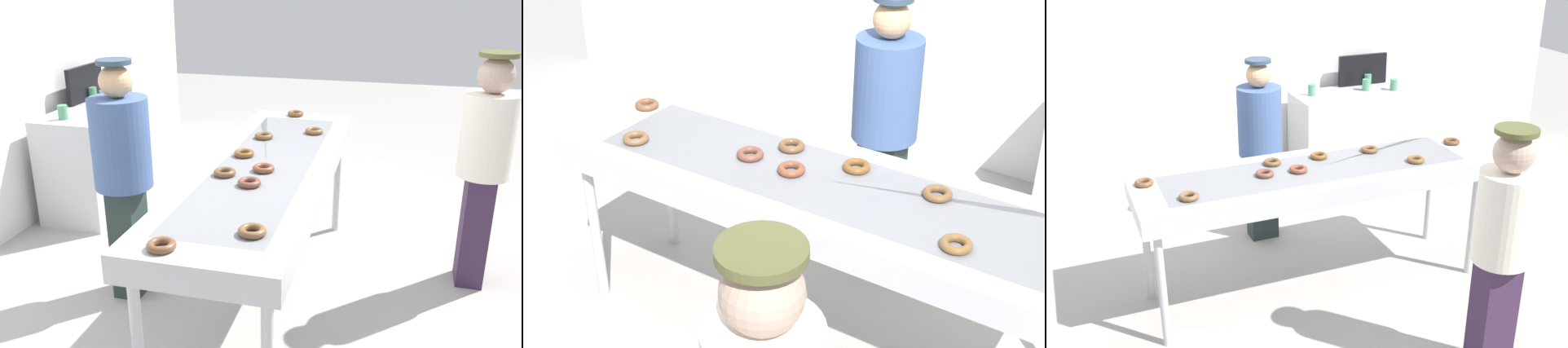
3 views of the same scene
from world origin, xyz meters
The scene contains 11 objects.
ground_plane centered at (0.00, 0.00, 0.00)m, with size 16.00×16.00×0.00m, color #9E9993.
fryer_conveyor centered at (0.00, 0.00, 0.91)m, with size 2.62×0.78×0.98m.
chocolate_donut_0 centered at (-0.14, -0.02, 1.00)m, with size 0.13×0.13×0.04m, color brown.
chocolate_donut_1 centered at (-0.27, 0.18, 1.00)m, with size 0.13×0.13×0.04m, color brown.
chocolate_donut_2 centered at (-0.97, -0.18, 1.00)m, with size 0.13×0.13×0.04m, color brown.
chocolate_donut_3 centered at (0.10, 0.17, 1.00)m, with size 0.13×0.13×0.04m, color brown.
chocolate_donut_5 centered at (0.74, -0.18, 1.00)m, with size 0.13×0.13×0.04m, color brown.
chocolate_donut_6 centered at (-0.39, 0.00, 1.00)m, with size 0.13×0.13×0.04m, color brown.
chocolate_donut_7 centered at (0.52, 0.15, 1.00)m, with size 0.13×0.13×0.04m, color brown.
chocolate_donut_8 centered at (-1.20, 0.16, 1.00)m, with size 0.13×0.13×0.04m, color brown.
worker_baker centered at (-0.11, 0.92, 0.92)m, with size 0.37×0.37×1.60m.
Camera 2 is at (1.50, -2.60, 2.71)m, focal length 51.85 mm.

